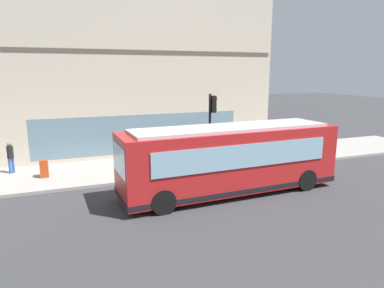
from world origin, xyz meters
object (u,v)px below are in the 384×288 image
(traffic_light_near_corner, at_px, (212,117))
(pedestrian_by_light_pole, at_px, (10,155))
(fire_hydrant, at_px, (230,153))
(pedestrian_walking_along_curb, at_px, (252,135))
(city_bus_nearside, at_px, (230,159))
(newspaper_vending_box, at_px, (44,168))

(traffic_light_near_corner, bearing_deg, pedestrian_by_light_pole, 73.27)
(fire_hydrant, relative_size, pedestrian_by_light_pole, 0.44)
(traffic_light_near_corner, bearing_deg, pedestrian_walking_along_curb, -52.76)
(fire_hydrant, xyz_separation_m, pedestrian_walking_along_curb, (1.89, -2.64, 0.66))
(city_bus_nearside, distance_m, traffic_light_near_corner, 3.75)
(traffic_light_near_corner, height_order, pedestrian_walking_along_curb, traffic_light_near_corner)
(traffic_light_near_corner, relative_size, newspaper_vending_box, 4.59)
(pedestrian_by_light_pole, relative_size, pedestrian_walking_along_curb, 0.95)
(pedestrian_walking_along_curb, height_order, newspaper_vending_box, pedestrian_walking_along_curb)
(city_bus_nearside, distance_m, newspaper_vending_box, 9.49)
(pedestrian_walking_along_curb, bearing_deg, pedestrian_by_light_pole, 91.65)
(newspaper_vending_box, bearing_deg, city_bus_nearside, -122.48)
(city_bus_nearside, relative_size, fire_hydrant, 13.69)
(pedestrian_by_light_pole, height_order, newspaper_vending_box, pedestrian_by_light_pole)
(traffic_light_near_corner, bearing_deg, fire_hydrant, -50.77)
(pedestrian_walking_along_curb, bearing_deg, fire_hydrant, 125.68)
(fire_hydrant, bearing_deg, traffic_light_near_corner, 129.23)
(city_bus_nearside, height_order, traffic_light_near_corner, traffic_light_near_corner)
(traffic_light_near_corner, height_order, newspaper_vending_box, traffic_light_near_corner)
(newspaper_vending_box, bearing_deg, pedestrian_walking_along_curb, -82.12)
(city_bus_nearside, bearing_deg, pedestrian_by_light_pole, 56.06)
(traffic_light_near_corner, xyz_separation_m, fire_hydrant, (1.61, -1.97, -2.51))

